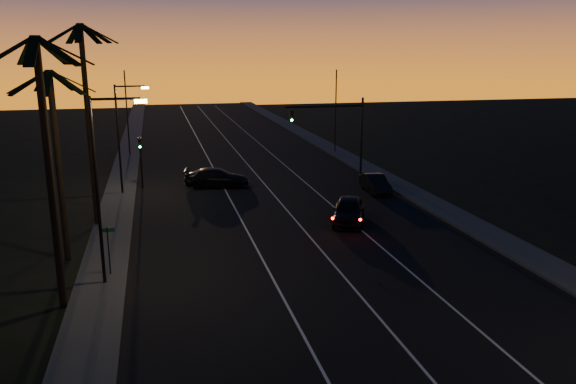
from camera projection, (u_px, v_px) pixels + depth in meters
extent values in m
cube|color=black|center=(282.00, 213.00, 38.84)|extent=(20.00, 170.00, 0.01)
cube|color=#343432|center=(114.00, 223.00, 36.31)|extent=(2.40, 170.00, 0.16)
cube|color=#343432|center=(430.00, 202.00, 41.34)|extent=(2.40, 170.00, 0.16)
cube|color=silver|center=(239.00, 216.00, 38.16)|extent=(0.12, 160.00, 0.01)
cube|color=silver|center=(289.00, 213.00, 38.95)|extent=(0.12, 160.00, 0.01)
cube|color=silver|center=(337.00, 209.00, 39.74)|extent=(0.12, 160.00, 0.01)
cylinder|color=black|center=(50.00, 179.00, 23.29)|extent=(0.32, 0.32, 11.50)
cube|color=black|center=(65.00, 51.00, 22.50)|extent=(2.18, 0.92, 1.18)
cube|color=black|center=(52.00, 51.00, 23.03)|extent=(1.25, 2.12, 1.18)
cube|color=black|center=(28.00, 51.00, 22.80)|extent=(1.34, 2.09, 1.18)
cube|color=black|center=(9.00, 51.00, 21.98)|extent=(2.18, 0.82, 1.18)
cube|color=black|center=(10.00, 51.00, 21.19)|extent=(1.90, 1.69, 1.18)
cube|color=black|center=(32.00, 51.00, 21.03)|extent=(0.45, 2.16, 1.18)
cube|color=black|center=(57.00, 51.00, 21.61)|extent=(1.95, 1.61, 1.18)
cylinder|color=black|center=(59.00, 169.00, 28.99)|extent=(0.32, 0.32, 10.00)
cube|color=black|center=(73.00, 81.00, 28.39)|extent=(2.18, 0.92, 1.18)
cube|color=black|center=(62.00, 81.00, 28.92)|extent=(1.25, 2.12, 1.18)
cube|color=black|center=(43.00, 81.00, 28.69)|extent=(1.34, 2.09, 1.18)
cube|color=black|center=(28.00, 82.00, 27.87)|extent=(2.18, 0.82, 1.18)
cube|color=black|center=(30.00, 83.00, 27.09)|extent=(1.90, 1.69, 1.18)
cube|color=black|center=(47.00, 83.00, 26.92)|extent=(0.45, 2.16, 1.18)
cube|color=black|center=(66.00, 82.00, 27.50)|extent=(1.95, 1.61, 1.18)
cylinder|color=black|center=(89.00, 129.00, 34.57)|extent=(0.32, 0.32, 12.50)
cube|color=black|center=(99.00, 34.00, 33.66)|extent=(2.18, 0.92, 1.18)
cube|color=black|center=(90.00, 34.00, 34.19)|extent=(1.25, 2.12, 1.18)
cube|color=black|center=(74.00, 34.00, 33.96)|extent=(1.34, 2.09, 1.18)
cube|color=black|center=(63.00, 33.00, 33.15)|extent=(2.18, 0.82, 1.18)
cube|color=black|center=(65.00, 33.00, 32.36)|extent=(1.90, 1.69, 1.18)
cube|color=black|center=(79.00, 33.00, 32.19)|extent=(0.45, 2.16, 1.18)
cube|color=black|center=(95.00, 33.00, 32.77)|extent=(1.95, 1.61, 1.18)
cylinder|color=black|center=(97.00, 195.00, 25.84)|extent=(0.16, 0.16, 9.00)
cylinder|color=black|center=(115.00, 99.00, 25.02)|extent=(2.20, 0.12, 0.12)
cube|color=#EBC85E|center=(141.00, 101.00, 25.30)|extent=(0.55, 0.26, 0.16)
cylinder|color=black|center=(119.00, 141.00, 42.88)|extent=(0.16, 0.16, 8.50)
cylinder|color=black|center=(130.00, 86.00, 42.12)|extent=(2.20, 0.12, 0.12)
cube|color=#EBC85E|center=(145.00, 88.00, 42.40)|extent=(0.55, 0.26, 0.16)
cylinder|color=black|center=(109.00, 252.00, 27.61)|extent=(0.06, 0.06, 2.60)
cube|color=#0C4A20|center=(107.00, 230.00, 27.33)|extent=(0.70, 0.03, 0.20)
cylinder|color=black|center=(362.00, 137.00, 49.56)|extent=(0.20, 0.20, 7.00)
cylinder|color=black|center=(324.00, 106.00, 48.08)|extent=(7.00, 0.16, 0.16)
cube|color=black|center=(291.00, 116.00, 47.62)|extent=(0.32, 0.28, 1.00)
sphere|color=black|center=(292.00, 113.00, 47.38)|extent=(0.20, 0.20, 0.20)
sphere|color=black|center=(292.00, 116.00, 47.46)|extent=(0.20, 0.20, 0.20)
sphere|color=#14FF59|center=(292.00, 120.00, 47.53)|extent=(0.20, 0.20, 0.20)
cylinder|color=black|center=(141.00, 163.00, 45.63)|extent=(0.14, 0.14, 4.20)
cube|color=black|center=(140.00, 143.00, 45.24)|extent=(0.28, 0.25, 0.90)
sphere|color=black|center=(140.00, 140.00, 45.03)|extent=(0.18, 0.18, 0.18)
sphere|color=black|center=(140.00, 143.00, 45.09)|extent=(0.18, 0.18, 0.18)
sphere|color=#14FF59|center=(140.00, 147.00, 45.16)|extent=(0.18, 0.18, 0.18)
cylinder|color=black|center=(127.00, 114.00, 58.85)|extent=(0.14, 0.14, 9.00)
cylinder|color=black|center=(336.00, 112.00, 60.97)|extent=(0.14, 0.14, 9.00)
imported|color=black|center=(349.00, 210.00, 36.59)|extent=(3.66, 5.24, 1.66)
sphere|color=#FF0F05|center=(333.00, 218.00, 33.87)|extent=(0.18, 0.18, 0.18)
sphere|color=#FF0F05|center=(360.00, 220.00, 33.62)|extent=(0.18, 0.18, 0.18)
imported|color=black|center=(375.00, 183.00, 44.55)|extent=(1.73, 4.32, 1.40)
imported|color=black|center=(217.00, 178.00, 46.21)|extent=(5.65, 3.18, 1.54)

